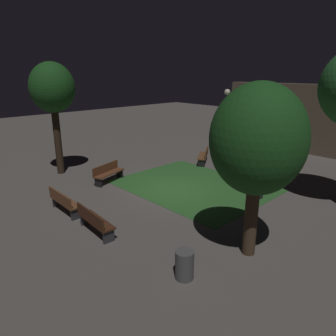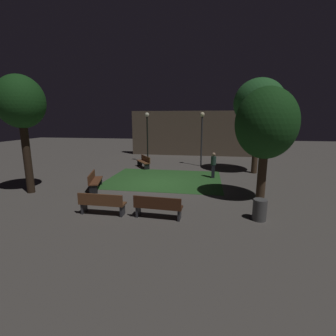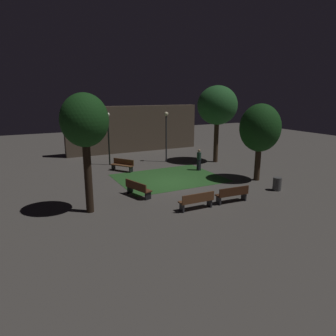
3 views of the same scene
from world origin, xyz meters
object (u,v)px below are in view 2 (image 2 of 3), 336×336
bench_front_left (158,206)px  bench_lawn_edge (144,161)px  tree_near_wall (266,124)px  bench_front_right (94,180)px  tree_tall_center (259,104)px  tree_back_right (21,104)px  trash_bin (260,210)px  pedestrian (213,165)px  lamp_post_near_wall (147,128)px  bench_corner (102,203)px  lamp_post_plaza_west (202,129)px

bench_front_left → bench_lawn_edge: 9.58m
tree_near_wall → bench_lawn_edge: bearing=138.2°
bench_lawn_edge → bench_front_left: bearing=-72.0°
bench_front_right → tree_tall_center: bearing=30.3°
bench_front_left → tree_back_right: tree_back_right is taller
trash_bin → pedestrian: pedestrian is taller
bench_front_left → trash_bin: bench_front_left is taller
tree_back_right → tree_near_wall: bearing=3.1°
tree_back_right → lamp_post_near_wall: bearing=68.1°
bench_lawn_edge → tree_near_wall: (7.15, -6.39, 2.95)m
tree_near_wall → trash_bin: bearing=-102.4°
tree_tall_center → trash_bin: 9.18m
bench_corner → pedestrian: pedestrian is taller
bench_front_left → lamp_post_near_wall: bearing=105.8°
bench_front_left → lamp_post_plaza_west: size_ratio=0.44×
bench_lawn_edge → bench_front_right: (-1.13, -5.91, 0.00)m
lamp_post_near_wall → tree_near_wall: bearing=-49.5°
bench_front_right → pedestrian: size_ratio=1.16×
bench_corner → bench_front_left: 2.21m
bench_lawn_edge → bench_corner: bearing=-85.3°
trash_bin → bench_corner: bearing=-175.4°
tree_near_wall → tree_back_right: 11.25m
bench_corner → pedestrian: 8.00m
bench_front_left → lamp_post_plaza_west: (1.33, 10.42, 2.38)m
bench_front_left → tree_near_wall: tree_near_wall is taller
tree_tall_center → trash_bin: size_ratio=7.87×
lamp_post_near_wall → trash_bin: bearing=-57.7°
trash_bin → lamp_post_plaza_west: bearing=103.4°
bench_front_left → bench_front_right: (-4.09, 3.20, 0.00)m
bench_front_right → bench_lawn_edge: bearing=79.2°
bench_front_left → pedestrian: size_ratio=1.13×
bench_corner → lamp_post_near_wall: 11.74m
tree_near_wall → lamp_post_plaza_west: 8.23m
bench_lawn_edge → lamp_post_near_wall: bearing=97.1°
bench_front_left → tree_back_right: size_ratio=0.32×
bench_lawn_edge → tree_back_right: 8.95m
tree_tall_center → pedestrian: (-2.82, -1.83, -3.78)m
trash_bin → tree_tall_center: bearing=80.9°
bench_front_right → pedestrian: pedestrian is taller
tree_tall_center → tree_back_right: bearing=-151.9°
bench_front_right → tree_back_right: bearing=-159.7°
bench_corner → bench_front_right: size_ratio=0.97×
lamp_post_near_wall → lamp_post_plaza_west: lamp_post_near_wall is taller
bench_front_right → tree_back_right: (-2.91, -1.08, 3.86)m
pedestrian → tree_near_wall: bearing=-63.0°
bench_front_left → trash_bin: size_ratio=2.30×
bench_front_right → lamp_post_plaza_west: lamp_post_plaza_west is taller
bench_lawn_edge → tree_near_wall: 10.03m
tree_near_wall → lamp_post_plaza_west: (-2.87, 7.69, -0.57)m
bench_corner → lamp_post_plaza_west: bearing=71.3°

